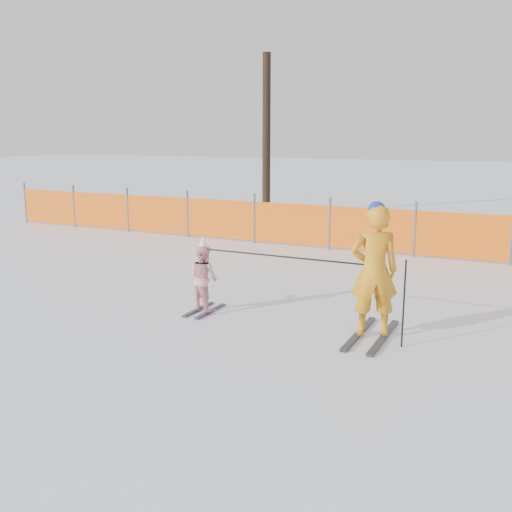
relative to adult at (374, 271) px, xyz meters
The scene contains 6 objects.
ground 2.01m from the adult, 157.98° to the right, with size 120.00×120.00×0.00m, color white.
adult is the anchor object (origin of this frame).
child 2.66m from the adult, behind, with size 0.59×0.84×1.20m.
ski_poles 0.75m from the adult, behind, with size 2.97×0.22×1.15m.
safety_fence 7.54m from the adult, 131.95° to the left, with size 15.04×0.06×1.25m.
tree_trunks 9.45m from the adult, 89.05° to the left, with size 11.46×2.65×7.01m.
Camera 1 is at (3.45, -6.62, 2.66)m, focal length 40.00 mm.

